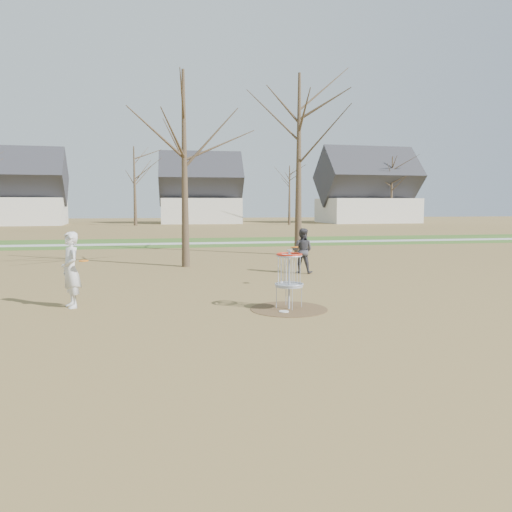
{
  "coord_description": "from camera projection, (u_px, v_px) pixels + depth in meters",
  "views": [
    {
      "loc": [
        -2.83,
        -11.07,
        2.43
      ],
      "look_at": [
        -0.5,
        1.5,
        1.1
      ],
      "focal_mm": 35.0,
      "sensor_mm": 36.0,
      "label": 1
    }
  ],
  "objects": [
    {
      "name": "houses_row",
      "position": [
        220.0,
        196.0,
        63.41
      ],
      "size": [
        56.51,
        10.01,
        7.26
      ],
      "color": "silver",
      "rests_on": "ground"
    },
    {
      "name": "ground",
      "position": [
        289.0,
        309.0,
        11.59
      ],
      "size": [
        160.0,
        160.0,
        0.0
      ],
      "primitive_type": "plane",
      "color": "brown",
      "rests_on": "ground"
    },
    {
      "name": "disc_golf_basket",
      "position": [
        289.0,
        270.0,
        11.49
      ],
      "size": [
        0.64,
        0.64,
        1.35
      ],
      "color": "#9EA3AD",
      "rests_on": "ground"
    },
    {
      "name": "dirt_circle",
      "position": [
        289.0,
        309.0,
        11.59
      ],
      "size": [
        1.8,
        1.8,
        0.01
      ],
      "primitive_type": "cylinder",
      "color": "#47331E",
      "rests_on": "ground"
    },
    {
      "name": "discs_in_play",
      "position": [
        207.0,
        253.0,
        13.14
      ],
      "size": [
        5.82,
        2.43,
        0.07
      ],
      "color": "orange",
      "rests_on": "ground"
    },
    {
      "name": "green_band",
      "position": [
        208.0,
        242.0,
        32.12
      ],
      "size": [
        160.0,
        8.0,
        0.01
      ],
      "primitive_type": "cube",
      "color": "#2D5119",
      "rests_on": "ground"
    },
    {
      "name": "disc_grounded",
      "position": [
        284.0,
        311.0,
        11.25
      ],
      "size": [
        0.22,
        0.22,
        0.02
      ],
      "primitive_type": "cylinder",
      "color": "silver",
      "rests_on": "dirt_circle"
    },
    {
      "name": "player_throwing",
      "position": [
        302.0,
        251.0,
        17.63
      ],
      "size": [
        0.96,
        0.89,
        1.59
      ],
      "primitive_type": "imported",
      "rotation": [
        0.0,
        0.0,
        2.66
      ],
      "color": "#3B393F",
      "rests_on": "ground"
    },
    {
      "name": "player_standing",
      "position": [
        71.0,
        270.0,
        11.69
      ],
      "size": [
        0.67,
        0.77,
        1.79
      ],
      "primitive_type": "imported",
      "rotation": [
        0.0,
        0.0,
        -1.13
      ],
      "color": "silver",
      "rests_on": "ground"
    },
    {
      "name": "bare_trees",
      "position": [
        213.0,
        173.0,
        46.36
      ],
      "size": [
        52.62,
        44.98,
        9.0
      ],
      "color": "#382B1E",
      "rests_on": "ground"
    },
    {
      "name": "footpath",
      "position": [
        210.0,
        243.0,
        31.14
      ],
      "size": [
        160.0,
        1.5,
        0.01
      ],
      "primitive_type": "cube",
      "color": "#9E9E99",
      "rests_on": "green_band"
    }
  ]
}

